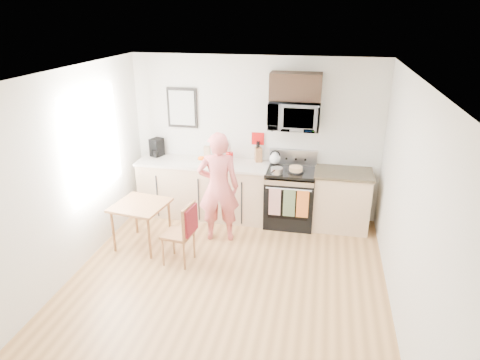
% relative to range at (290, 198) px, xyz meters
% --- Properties ---
extents(floor, '(4.60, 4.60, 0.00)m').
position_rel_range_xyz_m(floor, '(-0.63, -1.98, -0.44)').
color(floor, '#99683B').
rests_on(floor, ground).
extents(back_wall, '(4.00, 0.04, 2.60)m').
position_rel_range_xyz_m(back_wall, '(-0.63, 0.32, 0.86)').
color(back_wall, silver).
rests_on(back_wall, floor).
extents(front_wall, '(4.00, 0.04, 2.60)m').
position_rel_range_xyz_m(front_wall, '(-0.63, -4.28, 0.86)').
color(front_wall, silver).
rests_on(front_wall, floor).
extents(left_wall, '(0.04, 4.60, 2.60)m').
position_rel_range_xyz_m(left_wall, '(-2.63, -1.98, 0.86)').
color(left_wall, silver).
rests_on(left_wall, floor).
extents(right_wall, '(0.04, 4.60, 2.60)m').
position_rel_range_xyz_m(right_wall, '(1.37, -1.98, 0.86)').
color(right_wall, silver).
rests_on(right_wall, floor).
extents(ceiling, '(4.00, 4.60, 0.04)m').
position_rel_range_xyz_m(ceiling, '(-0.63, -1.98, 2.16)').
color(ceiling, white).
rests_on(ceiling, back_wall).
extents(window, '(0.06, 1.40, 1.50)m').
position_rel_range_xyz_m(window, '(-2.59, -1.18, 1.11)').
color(window, white).
rests_on(window, left_wall).
extents(cabinet_left, '(2.10, 0.60, 0.90)m').
position_rel_range_xyz_m(cabinet_left, '(-1.43, 0.02, 0.01)').
color(cabinet_left, '#D9B28B').
rests_on(cabinet_left, floor).
extents(countertop_left, '(2.14, 0.64, 0.04)m').
position_rel_range_xyz_m(countertop_left, '(-1.43, 0.02, 0.48)').
color(countertop_left, silver).
rests_on(countertop_left, cabinet_left).
extents(cabinet_right, '(0.84, 0.60, 0.90)m').
position_rel_range_xyz_m(cabinet_right, '(0.80, 0.02, 0.01)').
color(cabinet_right, '#D9B28B').
rests_on(cabinet_right, floor).
extents(countertop_right, '(0.88, 0.64, 0.04)m').
position_rel_range_xyz_m(countertop_right, '(0.80, 0.02, 0.48)').
color(countertop_right, black).
rests_on(countertop_right, cabinet_right).
extents(range, '(0.76, 0.70, 1.16)m').
position_rel_range_xyz_m(range, '(0.00, 0.00, 0.00)').
color(range, black).
rests_on(range, floor).
extents(microwave, '(0.76, 0.51, 0.42)m').
position_rel_range_xyz_m(microwave, '(-0.00, 0.10, 1.32)').
color(microwave, '#A7A6AB').
rests_on(microwave, back_wall).
extents(upper_cabinet, '(0.76, 0.35, 0.40)m').
position_rel_range_xyz_m(upper_cabinet, '(-0.00, 0.15, 1.74)').
color(upper_cabinet, black).
rests_on(upper_cabinet, back_wall).
extents(wall_art, '(0.50, 0.04, 0.65)m').
position_rel_range_xyz_m(wall_art, '(-1.83, 0.30, 1.31)').
color(wall_art, black).
rests_on(wall_art, back_wall).
extents(wall_trivet, '(0.20, 0.02, 0.20)m').
position_rel_range_xyz_m(wall_trivet, '(-0.58, 0.31, 0.86)').
color(wall_trivet, '#B50F0F').
rests_on(wall_trivet, back_wall).
extents(person, '(0.68, 0.51, 1.66)m').
position_rel_range_xyz_m(person, '(-0.99, -0.70, 0.39)').
color(person, '#BC3933').
rests_on(person, floor).
extents(dining_table, '(0.71, 0.71, 0.66)m').
position_rel_range_xyz_m(dining_table, '(-2.04, -1.12, 0.15)').
color(dining_table, brown).
rests_on(dining_table, floor).
extents(chair, '(0.45, 0.42, 0.88)m').
position_rel_range_xyz_m(chair, '(-1.25, -1.47, 0.13)').
color(chair, brown).
rests_on(chair, floor).
extents(knife_block, '(0.14, 0.17, 0.23)m').
position_rel_range_xyz_m(knife_block, '(-0.56, 0.24, 0.62)').
color(knife_block, brown).
rests_on(knife_block, countertop_left).
extents(utensil_crock, '(0.12, 0.12, 0.36)m').
position_rel_range_xyz_m(utensil_crock, '(-1.01, 0.15, 0.65)').
color(utensil_crock, '#B50F0F').
rests_on(utensil_crock, countertop_left).
extents(fruit_bowl, '(0.24, 0.24, 0.09)m').
position_rel_range_xyz_m(fruit_bowl, '(-1.43, 0.04, 0.54)').
color(fruit_bowl, white).
rests_on(fruit_bowl, countertop_left).
extents(milk_carton, '(0.10, 0.10, 0.25)m').
position_rel_range_xyz_m(milk_carton, '(-1.37, 0.08, 0.63)').
color(milk_carton, tan).
rests_on(milk_carton, countertop_left).
extents(coffee_maker, '(0.23, 0.27, 0.30)m').
position_rel_range_xyz_m(coffee_maker, '(-2.27, 0.18, 0.64)').
color(coffee_maker, black).
rests_on(coffee_maker, countertop_left).
extents(bread_bag, '(0.34, 0.26, 0.11)m').
position_rel_range_xyz_m(bread_bag, '(-1.20, -0.10, 0.56)').
color(bread_bag, tan).
rests_on(bread_bag, countertop_left).
extents(cake, '(0.25, 0.25, 0.08)m').
position_rel_range_xyz_m(cake, '(0.08, -0.08, 0.53)').
color(cake, black).
rests_on(cake, range).
extents(kettle, '(0.18, 0.18, 0.23)m').
position_rel_range_xyz_m(kettle, '(-0.28, 0.20, 0.59)').
color(kettle, white).
rests_on(kettle, range).
extents(pot, '(0.18, 0.30, 0.09)m').
position_rel_range_xyz_m(pot, '(-0.20, -0.22, 0.53)').
color(pot, '#A7A6AB').
rests_on(pot, range).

